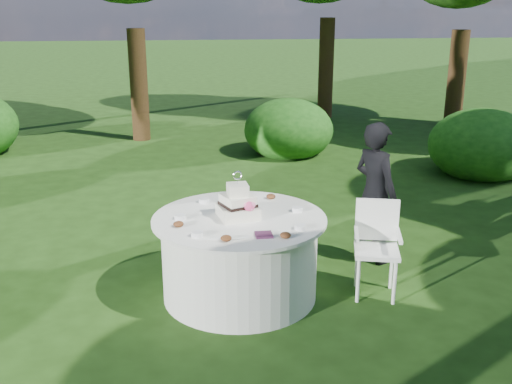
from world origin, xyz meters
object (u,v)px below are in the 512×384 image
guest (375,193)px  cake (238,205)px  chair (377,240)px  table (240,257)px  napkins (264,235)px

guest → cake: size_ratio=3.42×
cake → chair: (1.26, -0.09, -0.37)m
table → chair: 1.26m
napkins → chair: bearing=19.3°
napkins → cake: (-0.16, 0.48, 0.10)m
napkins → table: bearing=108.2°
napkins → cake: 0.51m
guest → cake: (-1.47, -0.64, 0.15)m
table → chair: (1.25, -0.08, 0.13)m
napkins → table: size_ratio=0.09×
guest → table: 1.64m
guest → napkins: bearing=102.5°
napkins → guest: size_ratio=0.10×
table → chair: bearing=-3.7°
guest → chair: guest is taller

